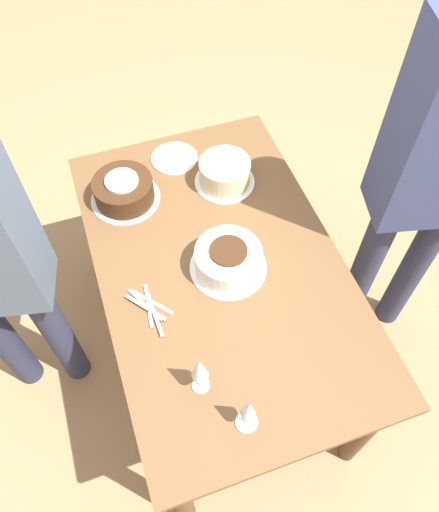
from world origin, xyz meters
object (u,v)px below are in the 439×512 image
cake_front_chocolate (124,190)px  wine_glass_near (200,369)px  cake_center_white (228,260)px  cake_back_decorated (225,173)px  wine_glass_far (248,410)px

cake_front_chocolate → wine_glass_near: bearing=3.3°
cake_center_white → cake_back_decorated: bearing=162.3°
cake_back_decorated → wine_glass_far: wine_glass_far is taller
wine_glass_near → wine_glass_far: size_ratio=1.10×
cake_back_decorated → wine_glass_far: 0.97m
wine_glass_far → cake_front_chocolate: bearing=-171.8°
cake_center_white → wine_glass_near: 0.45m
cake_front_chocolate → wine_glass_far: 0.99m
cake_back_decorated → wine_glass_near: bearing=-24.4°
cake_back_decorated → wine_glass_near: 0.86m
cake_center_white → wine_glass_far: size_ratio=1.55×
cake_back_decorated → wine_glass_far: (0.93, -0.26, 0.06)m
cake_center_white → cake_back_decorated: 0.42m
wine_glass_near → cake_back_decorated: bearing=155.6°
cake_center_white → cake_front_chocolate: 0.52m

